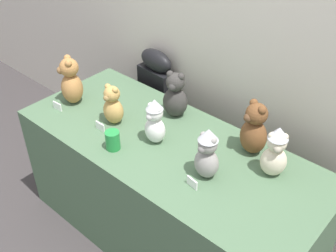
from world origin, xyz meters
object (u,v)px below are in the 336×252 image
at_px(instrument_case, 157,110).
at_px(party_cup_green, 113,140).
at_px(teddy_bear_honey, 113,106).
at_px(teddy_bear_cream, 275,152).
at_px(teddy_bear_caramel, 71,82).
at_px(display_table, 168,193).
at_px(teddy_bear_chestnut, 254,129).
at_px(teddy_bear_charcoal, 175,96).
at_px(teddy_bear_ash, 207,154).
at_px(teddy_bear_snow, 155,121).

relative_size(instrument_case, party_cup_green, 8.90).
xyz_separation_m(teddy_bear_honey, teddy_bear_cream, (0.94, 0.22, 0.02)).
bearing_deg(teddy_bear_caramel, display_table, 37.97).
bearing_deg(party_cup_green, teddy_bear_chestnut, 39.81).
distance_m(teddy_bear_caramel, teddy_bear_charcoal, 0.67).
bearing_deg(teddy_bear_chestnut, teddy_bear_ash, -77.80).
relative_size(teddy_bear_ash, teddy_bear_honey, 1.15).
height_order(teddy_bear_cream, teddy_bear_chestnut, teddy_bear_chestnut).
height_order(teddy_bear_snow, teddy_bear_chestnut, teddy_bear_chestnut).
distance_m(instrument_case, teddy_bear_honey, 0.72).
bearing_deg(display_table, party_cup_green, -130.57).
xyz_separation_m(teddy_bear_ash, teddy_bear_snow, (-0.38, 0.04, -0.01)).
height_order(teddy_bear_caramel, teddy_bear_honey, teddy_bear_caramel).
xyz_separation_m(display_table, teddy_bear_ash, (0.32, -0.07, 0.53)).
bearing_deg(teddy_bear_ash, display_table, 173.33).
relative_size(teddy_bear_charcoal, teddy_bear_honey, 1.18).
distance_m(teddy_bear_ash, teddy_bear_cream, 0.34).
xyz_separation_m(teddy_bear_honey, party_cup_green, (0.18, -0.17, -0.06)).
distance_m(instrument_case, teddy_bear_caramel, 0.75).
bearing_deg(party_cup_green, teddy_bear_caramel, 164.08).
distance_m(display_table, teddy_bear_caramel, 0.92).
bearing_deg(teddy_bear_snow, instrument_case, 134.27).
height_order(teddy_bear_ash, teddy_bear_honey, teddy_bear_ash).
bearing_deg(teddy_bear_cream, teddy_bear_ash, -168.41).
distance_m(display_table, teddy_bear_cream, 0.79).
height_order(instrument_case, teddy_bear_snow, teddy_bear_snow).
bearing_deg(instrument_case, teddy_bear_chestnut, -10.47).
xyz_separation_m(display_table, teddy_bear_caramel, (-0.74, -0.07, 0.53)).
bearing_deg(teddy_bear_cream, party_cup_green, 175.51).
xyz_separation_m(teddy_bear_charcoal, party_cup_green, (-0.04, -0.47, -0.08)).
relative_size(display_table, teddy_bear_ash, 6.34).
xyz_separation_m(teddy_bear_caramel, party_cup_green, (0.55, -0.16, -0.09)).
bearing_deg(instrument_case, teddy_bear_snow, -42.80).
height_order(instrument_case, teddy_bear_caramel, teddy_bear_caramel).
distance_m(teddy_bear_caramel, teddy_bear_ash, 1.06).
relative_size(teddy_bear_charcoal, teddy_bear_snow, 1.08).
relative_size(instrument_case, teddy_bear_caramel, 3.13).
bearing_deg(teddy_bear_ash, teddy_bear_snow, -180.00).
distance_m(teddy_bear_caramel, teddy_bear_cream, 1.32).
height_order(teddy_bear_ash, party_cup_green, teddy_bear_ash).
bearing_deg(teddy_bear_charcoal, teddy_bear_caramel, -169.52).
bearing_deg(display_table, instrument_case, 137.69).
height_order(display_table, teddy_bear_honey, teddy_bear_honey).
bearing_deg(teddy_bear_caramel, instrument_case, 105.17).
bearing_deg(teddy_bear_charcoal, teddy_bear_snow, -90.01).
relative_size(display_table, instrument_case, 1.88).
relative_size(teddy_bear_ash, teddy_bear_snow, 1.05).
relative_size(display_table, teddy_bear_cream, 6.32).
bearing_deg(teddy_bear_snow, teddy_bear_honey, -172.97).
bearing_deg(party_cup_green, teddy_bear_cream, 27.53).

